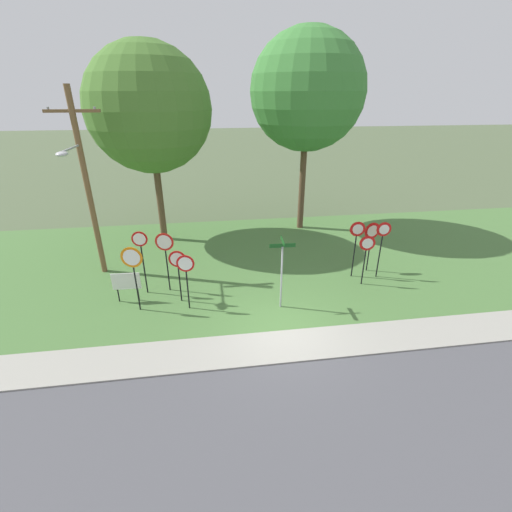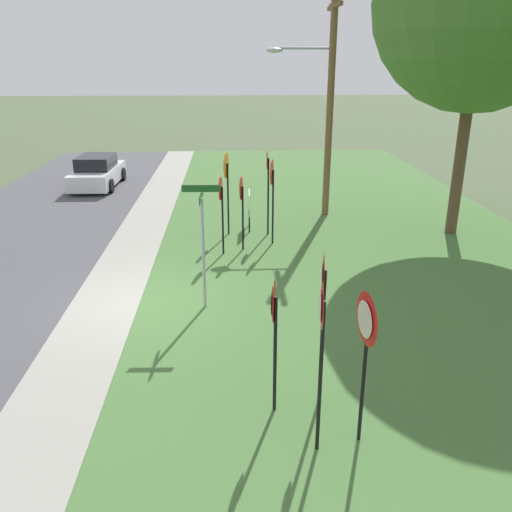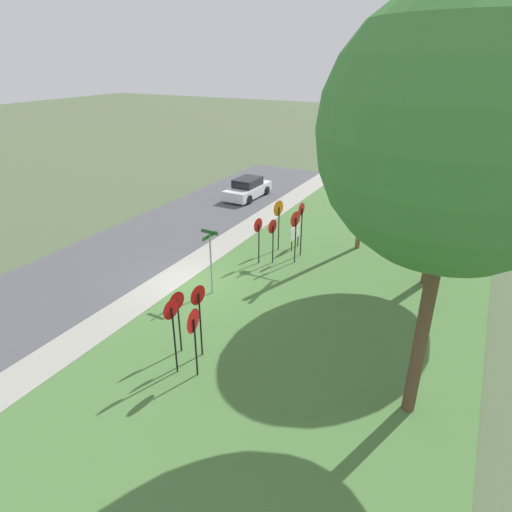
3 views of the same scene
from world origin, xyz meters
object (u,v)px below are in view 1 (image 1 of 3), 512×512
object	(u,v)px
stop_sign_near_left	(141,250)
oak_tree_right	(307,92)
stop_sign_far_center	(186,271)
yield_sign_near_right	(367,249)
stop_sign_far_left	(133,265)
stop_sign_near_right	(178,266)
yield_sign_far_left	(383,237)
street_name_post	(282,268)
oak_tree_left	(149,110)
notice_board	(126,283)
yield_sign_far_right	(372,235)
yield_sign_near_left	(357,237)
utility_pole	(85,181)
stop_sign_far_right	(165,249)

from	to	relation	value
stop_sign_near_left	oak_tree_right	bearing A→B (deg)	43.24
stop_sign_far_center	yield_sign_near_right	bearing A→B (deg)	13.26
stop_sign_far_left	stop_sign_near_right	bearing A→B (deg)	25.77
yield_sign_far_left	oak_tree_right	bearing A→B (deg)	111.20
stop_sign_near_right	street_name_post	bearing A→B (deg)	-5.94
yield_sign_near_right	oak_tree_left	distance (m)	12.35
stop_sign_near_right	stop_sign_far_left	xyz separation A→B (m)	(-1.55, -0.43, 0.35)
notice_board	oak_tree_left	distance (m)	8.98
yield_sign_far_right	oak_tree_left	distance (m)	12.31
stop_sign_near_left	stop_sign_far_center	distance (m)	2.31
stop_sign_far_center	yield_sign_near_right	xyz separation A→B (m)	(7.40, 0.86, 0.04)
yield_sign_near_left	stop_sign_near_right	bearing A→B (deg)	-163.71
stop_sign_near_left	notice_board	bearing A→B (deg)	-134.96
stop_sign_near_left	yield_sign_near_left	world-z (taller)	stop_sign_near_left
street_name_post	notice_board	bearing A→B (deg)	170.15
yield_sign_near_left	street_name_post	bearing A→B (deg)	-143.36
notice_board	oak_tree_left	size ratio (longest dim) A/B	0.13
yield_sign_near_left	street_name_post	xyz separation A→B (m)	(-3.72, -1.99, -0.25)
stop_sign_far_center	yield_sign_far_right	bearing A→B (deg)	20.76
yield_sign_near_right	oak_tree_right	world-z (taller)	oak_tree_right
yield_sign_far_left	oak_tree_left	size ratio (longest dim) A/B	0.26
stop_sign_far_center	street_name_post	distance (m)	3.55
notice_board	oak_tree_right	size ratio (longest dim) A/B	0.12
stop_sign_near_left	stop_sign_far_center	size ratio (longest dim) A/B	1.20
yield_sign_far_left	utility_pole	world-z (taller)	utility_pole
stop_sign_far_right	yield_sign_near_left	size ratio (longest dim) A/B	0.99
stop_sign_near_left	notice_board	size ratio (longest dim) A/B	2.20
yield_sign_near_left	oak_tree_left	distance (m)	11.73
stop_sign_near_right	yield_sign_near_right	bearing A→B (deg)	10.02
yield_sign_near_right	notice_board	bearing A→B (deg)	-170.36
stop_sign_near_right	oak_tree_right	bearing A→B (deg)	56.07
stop_sign_far_left	stop_sign_far_center	size ratio (longest dim) A/B	1.16
stop_sign_near_right	yield_sign_far_right	distance (m)	8.63
stop_sign_near_right	oak_tree_left	xyz separation A→B (m)	(-1.31, 6.91, 5.27)
stop_sign_far_left	yield_sign_far_right	xyz separation A→B (m)	(10.05, 1.90, -0.16)
stop_sign_far_right	stop_sign_near_left	bearing A→B (deg)	-164.40
stop_sign_far_left	stop_sign_far_right	bearing A→B (deg)	63.42
yield_sign_near_left	yield_sign_far_left	bearing A→B (deg)	-2.35
stop_sign_near_left	stop_sign_far_left	xyz separation A→B (m)	(-0.11, -1.28, -0.01)
stop_sign_far_left	yield_sign_far_left	bearing A→B (deg)	17.35
utility_pole	yield_sign_near_right	bearing A→B (deg)	-13.38
yield_sign_far_left	street_name_post	distance (m)	5.14
street_name_post	stop_sign_far_left	bearing A→B (deg)	176.52
yield_sign_near_right	utility_pole	distance (m)	12.06
stop_sign_near_left	yield_sign_near_right	world-z (taller)	stop_sign_near_left
yield_sign_far_right	street_name_post	size ratio (longest dim) A/B	0.84
stop_sign_far_right	yield_sign_near_left	distance (m)	8.11
stop_sign_far_center	yield_sign_far_left	distance (m)	8.47
stop_sign_far_center	stop_sign_far_right	distance (m)	1.76
yield_sign_far_right	street_name_post	bearing A→B (deg)	-159.39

